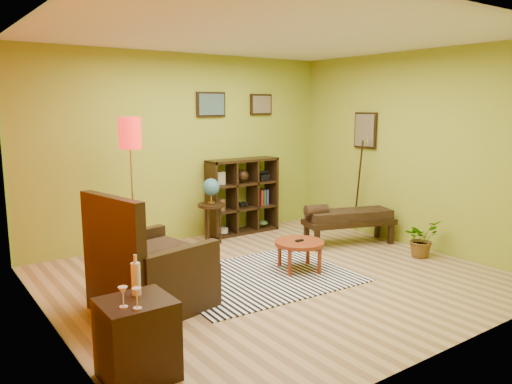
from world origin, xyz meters
TOP-DOWN VIEW (x-y plane):
  - ground at (0.00, 0.00)m, footprint 5.00×5.00m
  - room_shell at (-0.09, 0.01)m, footprint 5.04×4.54m
  - zebra_rug at (-0.15, 0.10)m, footprint 2.23×1.74m
  - coffee_table at (0.41, 0.04)m, footprint 0.61×0.61m
  - armchair at (-1.60, 0.04)m, footprint 1.17×1.16m
  - side_cabinet at (-2.20, -1.16)m, footprint 0.52×0.47m
  - floor_lamp at (-1.21, 1.34)m, footprint 0.29×0.29m
  - globe_table at (0.15, 1.74)m, footprint 0.40×0.40m
  - cube_shelf at (0.91, 2.03)m, footprint 1.20×0.35m
  - bench at (1.76, 0.56)m, footprint 1.43×0.88m
  - potted_plant at (2.14, -0.47)m, footprint 0.47×0.52m

SIDE VIEW (x-z plane):
  - ground at x=0.00m, z-range 0.00..0.00m
  - zebra_rug at x=-0.15m, z-range 0.00..0.01m
  - potted_plant at x=2.14m, z-range 0.00..0.40m
  - side_cabinet at x=-2.20m, z-range -0.15..0.78m
  - coffee_table at x=0.41m, z-range 0.13..0.52m
  - armchair at x=-1.60m, z-range -0.24..0.97m
  - bench at x=1.76m, z-range 0.09..0.71m
  - cube_shelf at x=0.91m, z-range 0.00..1.20m
  - globe_table at x=0.15m, z-range 0.25..1.24m
  - floor_lamp at x=-1.21m, z-range 0.59..2.48m
  - room_shell at x=-0.09m, z-range 0.39..3.21m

